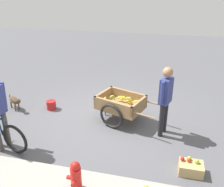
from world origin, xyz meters
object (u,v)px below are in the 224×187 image
object	(u,v)px
apple_crate	(191,168)
vendor_person	(166,96)
fruit_cart	(121,105)
dog	(15,101)
fire_hydrant	(76,179)
plastic_bucket	(51,105)

from	to	relation	value
apple_crate	vendor_person	bearing A→B (deg)	-64.25
vendor_person	apple_crate	xyz separation A→B (m)	(-0.59, 1.22, -0.87)
fruit_cart	dog	distance (m)	3.00
vendor_person	dog	bearing A→B (deg)	-3.84
dog	apple_crate	world-z (taller)	dog
fire_hydrant	plastic_bucket	bearing A→B (deg)	-56.43
fruit_cart	dog	bearing A→B (deg)	2.07
fire_hydrant	plastic_bucket	distance (m)	3.25
plastic_bucket	vendor_person	bearing A→B (deg)	170.39
fruit_cart	apple_crate	distance (m)	2.33
fruit_cart	dog	xyz separation A→B (m)	(2.99, 0.11, -0.16)
dog	fire_hydrant	world-z (taller)	fire_hydrant
apple_crate	dog	bearing A→B (deg)	-17.72
dog	apple_crate	xyz separation A→B (m)	(-4.66, 1.49, -0.15)
dog	plastic_bucket	distance (m)	1.01
apple_crate	fruit_cart	bearing A→B (deg)	-43.76
vendor_person	dog	size ratio (longest dim) A/B	2.82
vendor_person	plastic_bucket	distance (m)	3.26
vendor_person	fire_hydrant	xyz separation A→B (m)	(1.31, 2.18, -0.66)
fire_hydrant	apple_crate	world-z (taller)	fire_hydrant
fire_hydrant	plastic_bucket	xyz separation A→B (m)	(1.79, -2.70, -0.21)
vendor_person	apple_crate	world-z (taller)	vendor_person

